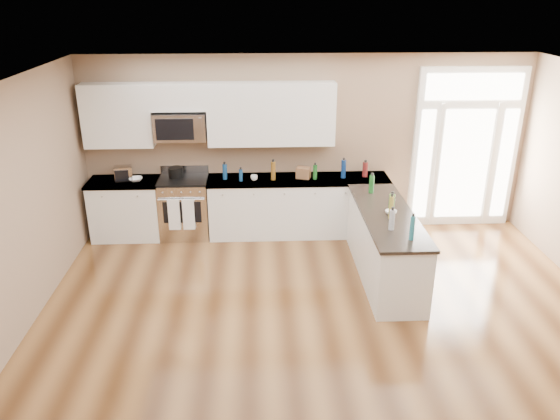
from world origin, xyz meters
The scene contains 18 objects.
ground centered at (0.00, 0.00, 0.00)m, with size 8.00×8.00×0.00m, color #4D2D15.
room_shell centered at (0.00, 0.00, 1.71)m, with size 8.00×8.00×8.00m.
back_cabinet_left centered at (-2.87, 3.69, 0.44)m, with size 1.10×0.66×0.94m.
back_cabinet_right centered at (-0.16, 3.69, 0.44)m, with size 2.85×0.66×0.94m.
peninsula_cabinet centered at (0.93, 2.24, 0.43)m, with size 0.69×2.32×0.94m.
upper_cabinet_left centered at (-2.88, 3.83, 1.93)m, with size 1.04×0.33×0.95m, color white.
upper_cabinet_right centered at (-0.57, 3.83, 1.93)m, with size 1.94×0.33×0.95m, color white.
upper_cabinet_short centered at (-1.95, 3.83, 2.20)m, with size 0.82×0.33×0.40m, color white.
microwave centered at (-1.95, 3.80, 1.76)m, with size 0.78×0.41×0.42m.
entry_door centered at (2.55, 3.95, 1.30)m, with size 1.70×0.10×2.60m.
kitchen_range centered at (-1.96, 3.69, 0.48)m, with size 0.76×0.68×1.08m.
stockpot centered at (-2.07, 3.79, 1.04)m, with size 0.23×0.23×0.17m, color black.
toaster_oven centered at (-2.86, 3.70, 1.05)m, with size 0.26×0.21×0.23m, color silver.
cardboard_box centered at (-0.08, 3.70, 1.03)m, with size 0.21×0.15×0.17m, color brown.
bowl_left centered at (-2.68, 3.67, 0.97)m, with size 0.21×0.21×0.05m, color white.
bowl_peninsula centered at (0.96, 2.19, 0.96)m, with size 0.15×0.15×0.05m, color white.
cup_counter centered at (-0.85, 3.61, 0.98)m, with size 0.11×0.11×0.08m, color white.
counter_bottles centered at (0.39, 2.99, 1.07)m, with size 2.38×2.40×0.30m.
Camera 1 is at (-0.79, -4.38, 3.73)m, focal length 35.00 mm.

